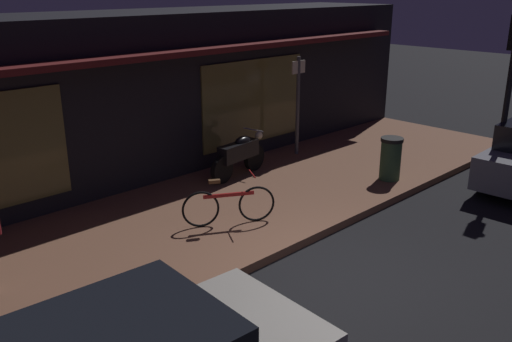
% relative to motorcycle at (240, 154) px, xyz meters
% --- Properties ---
extents(ground_plane, '(60.00, 60.00, 0.00)m').
position_rel_motorcycle_xyz_m(ground_plane, '(-1.90, -4.10, -0.65)').
color(ground_plane, black).
extents(sidewalk_slab, '(18.00, 4.00, 0.15)m').
position_rel_motorcycle_xyz_m(sidewalk_slab, '(-1.90, -1.10, -0.57)').
color(sidewalk_slab, brown).
rests_on(sidewalk_slab, ground_plane).
extents(storefront_building, '(18.00, 3.30, 3.60)m').
position_rel_motorcycle_xyz_m(storefront_building, '(-1.90, 2.29, 1.16)').
color(storefront_building, black).
rests_on(storefront_building, ground_plane).
extents(motorcycle, '(1.70, 0.56, 0.97)m').
position_rel_motorcycle_xyz_m(motorcycle, '(0.00, 0.00, 0.00)').
color(motorcycle, black).
rests_on(motorcycle, sidewalk_slab).
extents(bicycle_parked, '(1.46, 0.86, 0.91)m').
position_rel_motorcycle_xyz_m(bicycle_parked, '(-1.88, -1.76, -0.14)').
color(bicycle_parked, black).
rests_on(bicycle_parked, sidewalk_slab).
extents(sign_post, '(0.44, 0.09, 2.40)m').
position_rel_motorcycle_xyz_m(sign_post, '(2.16, 0.25, 0.86)').
color(sign_post, '#47474C').
rests_on(sign_post, sidewalk_slab).
extents(trash_bin, '(0.48, 0.48, 0.93)m').
position_rel_motorcycle_xyz_m(trash_bin, '(2.18, -2.43, -0.03)').
color(trash_bin, '#2D4C33').
rests_on(trash_bin, sidewalk_slab).
extents(traffic_light_pole, '(0.24, 0.33, 3.60)m').
position_rel_motorcycle_xyz_m(traffic_light_pole, '(3.90, -4.03, 1.83)').
color(traffic_light_pole, black).
rests_on(traffic_light_pole, ground_plane).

